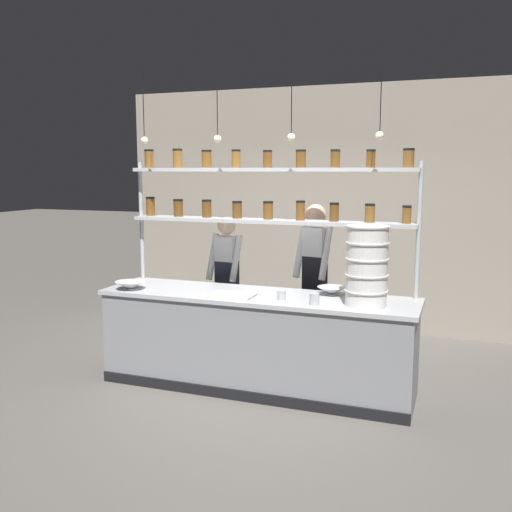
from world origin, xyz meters
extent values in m
plane|color=#5B5651|center=(0.00, 0.00, 0.00)|extent=(40.00, 40.00, 0.00)
cube|color=#9E9384|center=(0.00, 2.42, 1.58)|extent=(5.42, 0.12, 3.15)
cube|color=gray|center=(0.00, 0.00, 0.44)|extent=(2.96, 0.72, 0.88)
cube|color=#B7BABF|center=(0.00, 0.00, 0.90)|extent=(3.02, 0.76, 0.04)
cube|color=black|center=(0.00, -0.36, 0.05)|extent=(2.96, 0.03, 0.10)
cylinder|color=#B7BABF|center=(-1.43, 0.33, 1.08)|extent=(0.04, 0.04, 2.16)
cylinder|color=#B7BABF|center=(1.43, 0.33, 1.08)|extent=(0.04, 0.04, 2.16)
cube|color=#B7BABF|center=(0.00, 0.33, 1.59)|extent=(2.86, 0.28, 0.04)
cylinder|color=brown|center=(-1.32, 0.33, 1.69)|extent=(0.09, 0.09, 0.18)
cylinder|color=black|center=(-1.32, 0.33, 1.79)|extent=(0.10, 0.10, 0.02)
cylinder|color=brown|center=(-0.99, 0.33, 1.68)|extent=(0.10, 0.10, 0.16)
cylinder|color=black|center=(-0.99, 0.33, 1.77)|extent=(0.10, 0.10, 0.02)
cylinder|color=brown|center=(-0.66, 0.33, 1.68)|extent=(0.10, 0.10, 0.16)
cylinder|color=black|center=(-0.66, 0.33, 1.78)|extent=(0.10, 0.10, 0.02)
cylinder|color=brown|center=(-0.33, 0.33, 1.68)|extent=(0.10, 0.10, 0.15)
cylinder|color=black|center=(-0.33, 0.33, 1.77)|extent=(0.10, 0.10, 0.02)
cylinder|color=brown|center=(0.00, 0.33, 1.68)|extent=(0.10, 0.10, 0.16)
cylinder|color=black|center=(0.00, 0.33, 1.77)|extent=(0.10, 0.10, 0.02)
cylinder|color=brown|center=(0.33, 0.33, 1.69)|extent=(0.09, 0.09, 0.17)
cylinder|color=black|center=(0.33, 0.33, 1.78)|extent=(0.09, 0.09, 0.02)
cylinder|color=brown|center=(0.66, 0.33, 1.68)|extent=(0.09, 0.09, 0.16)
cylinder|color=black|center=(0.66, 0.33, 1.77)|extent=(0.09, 0.09, 0.02)
cylinder|color=brown|center=(0.99, 0.33, 1.68)|extent=(0.09, 0.09, 0.15)
cylinder|color=black|center=(0.99, 0.33, 1.77)|extent=(0.09, 0.09, 0.02)
cylinder|color=brown|center=(1.32, 0.33, 1.68)|extent=(0.08, 0.08, 0.14)
cylinder|color=black|center=(1.32, 0.33, 1.76)|extent=(0.08, 0.08, 0.02)
cube|color=#B7BABF|center=(0.00, 0.33, 2.09)|extent=(2.86, 0.28, 0.04)
cylinder|color=brown|center=(-1.32, 0.33, 2.19)|extent=(0.10, 0.10, 0.17)
cylinder|color=black|center=(-1.32, 0.33, 2.29)|extent=(0.10, 0.10, 0.02)
cylinder|color=brown|center=(-0.98, 0.33, 2.19)|extent=(0.10, 0.10, 0.17)
cylinder|color=black|center=(-0.98, 0.33, 2.29)|extent=(0.10, 0.10, 0.02)
cylinder|color=brown|center=(-0.66, 0.33, 2.18)|extent=(0.10, 0.10, 0.16)
cylinder|color=black|center=(-0.66, 0.33, 2.27)|extent=(0.10, 0.10, 0.02)
cylinder|color=brown|center=(-0.34, 0.33, 2.18)|extent=(0.09, 0.09, 0.16)
cylinder|color=black|center=(-0.34, 0.33, 2.27)|extent=(0.09, 0.09, 0.02)
cylinder|color=brown|center=(-0.01, 0.33, 2.18)|extent=(0.09, 0.09, 0.15)
cylinder|color=black|center=(-0.01, 0.33, 2.26)|extent=(0.09, 0.09, 0.02)
cylinder|color=brown|center=(0.33, 0.33, 2.18)|extent=(0.10, 0.10, 0.15)
cylinder|color=black|center=(0.33, 0.33, 2.26)|extent=(0.10, 0.10, 0.02)
cylinder|color=brown|center=(0.66, 0.33, 2.18)|extent=(0.09, 0.09, 0.15)
cylinder|color=black|center=(0.66, 0.33, 2.26)|extent=(0.09, 0.09, 0.02)
cylinder|color=brown|center=(0.98, 0.33, 2.18)|extent=(0.08, 0.08, 0.14)
cylinder|color=black|center=(0.98, 0.33, 2.26)|extent=(0.08, 0.08, 0.02)
cylinder|color=brown|center=(1.32, 0.33, 2.18)|extent=(0.10, 0.10, 0.15)
cylinder|color=black|center=(1.32, 0.33, 2.26)|extent=(0.10, 0.10, 0.02)
cylinder|color=black|center=(-0.70, 0.74, 0.38)|extent=(0.11, 0.11, 0.76)
cylinder|color=black|center=(-0.54, 0.73, 0.38)|extent=(0.11, 0.11, 0.76)
cube|color=#232838|center=(-0.62, 0.74, 0.93)|extent=(0.24, 0.19, 0.33)
cube|color=white|center=(-0.62, 0.74, 1.23)|extent=(0.24, 0.20, 0.27)
sphere|color=beige|center=(-0.62, 0.74, 1.49)|extent=(0.20, 0.20, 0.20)
cylinder|color=white|center=(-0.77, 0.69, 1.14)|extent=(0.09, 0.24, 0.50)
cylinder|color=white|center=(-0.48, 0.66, 1.14)|extent=(0.09, 0.24, 0.50)
cylinder|color=black|center=(0.29, 0.78, 0.42)|extent=(0.11, 0.11, 0.84)
cylinder|color=black|center=(0.45, 0.75, 0.42)|extent=(0.11, 0.11, 0.84)
cube|color=black|center=(0.37, 0.77, 1.02)|extent=(0.25, 0.20, 0.36)
cube|color=white|center=(0.37, 0.77, 1.35)|extent=(0.25, 0.21, 0.30)
sphere|color=tan|center=(0.37, 0.77, 1.62)|extent=(0.22, 0.22, 0.22)
cylinder|color=white|center=(0.22, 0.73, 1.24)|extent=(0.11, 0.26, 0.55)
cylinder|color=white|center=(0.50, 0.68, 1.24)|extent=(0.11, 0.26, 0.55)
cylinder|color=white|center=(1.04, -0.10, 0.98)|extent=(0.35, 0.35, 0.13)
cylinder|color=silver|center=(1.04, -0.10, 1.05)|extent=(0.37, 0.37, 0.01)
cylinder|color=white|center=(1.04, -0.10, 1.12)|extent=(0.35, 0.35, 0.13)
cylinder|color=silver|center=(1.04, -0.10, 1.19)|extent=(0.37, 0.37, 0.01)
cylinder|color=white|center=(1.04, -0.10, 1.26)|extent=(0.35, 0.35, 0.13)
cylinder|color=silver|center=(1.04, -0.10, 1.33)|extent=(0.37, 0.37, 0.01)
cylinder|color=white|center=(1.04, -0.10, 1.40)|extent=(0.35, 0.35, 0.13)
cylinder|color=silver|center=(1.04, -0.10, 1.47)|extent=(0.37, 0.37, 0.01)
cylinder|color=white|center=(1.04, -0.10, 1.54)|extent=(0.35, 0.35, 0.13)
cylinder|color=silver|center=(1.04, -0.10, 1.61)|extent=(0.37, 0.37, 0.01)
cube|color=silver|center=(-0.17, -0.17, 0.93)|extent=(0.40, 0.26, 0.02)
cylinder|color=silver|center=(0.67, 0.22, 0.93)|extent=(0.12, 0.12, 0.01)
cone|color=silver|center=(0.67, 0.22, 0.96)|extent=(0.27, 0.27, 0.08)
cylinder|color=white|center=(-1.25, -0.22, 0.93)|extent=(0.13, 0.13, 0.01)
cone|color=white|center=(-1.25, -0.22, 0.96)|extent=(0.29, 0.29, 0.08)
cylinder|color=#B2B7BC|center=(0.29, -0.14, 0.96)|extent=(0.08, 0.08, 0.09)
cylinder|color=#B2B7BC|center=(0.62, -0.22, 0.97)|extent=(0.09, 0.09, 0.10)
cylinder|color=black|center=(-1.17, 0.00, 2.74)|extent=(0.01, 0.01, 0.73)
sphere|color=#F9E5B2|center=(-1.17, 0.00, 2.37)|extent=(0.07, 0.07, 0.07)
cylinder|color=black|center=(-0.39, 0.00, 2.74)|extent=(0.01, 0.01, 0.73)
sphere|color=#F9E5B2|center=(-0.39, 0.00, 2.37)|extent=(0.07, 0.07, 0.07)
cylinder|color=black|center=(0.33, 0.00, 2.74)|extent=(0.01, 0.01, 0.73)
sphere|color=#F9E5B2|center=(0.33, 0.00, 2.37)|extent=(0.07, 0.07, 0.07)
cylinder|color=black|center=(1.10, 0.00, 2.74)|extent=(0.01, 0.01, 0.73)
sphere|color=#F9E5B2|center=(1.10, 0.00, 2.37)|extent=(0.07, 0.07, 0.07)
camera|label=1|loc=(1.81, -4.95, 2.08)|focal=40.00mm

